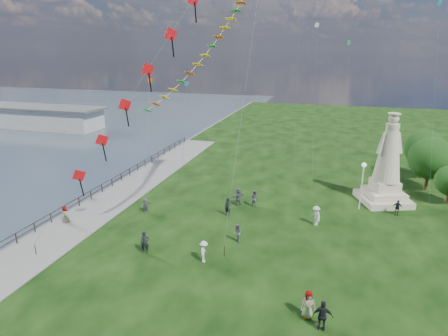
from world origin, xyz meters
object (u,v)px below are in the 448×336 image
(person_2, at_px, (204,252))
(person_7, at_px, (254,198))
(person_5, at_px, (146,205))
(person_6, at_px, (228,207))
(statue, at_px, (387,170))
(person_0, at_px, (145,243))
(person_8, at_px, (316,216))
(person_4, at_px, (308,305))
(person_10, at_px, (66,215))
(person_1, at_px, (237,233))
(person_9, at_px, (397,208))
(lamppost, at_px, (363,176))
(person_11, at_px, (238,197))
(person_3, at_px, (323,316))
(pier_pavilion, at_px, (36,116))

(person_2, relative_size, person_7, 0.97)
(person_5, bearing_deg, person_2, -116.51)
(person_6, bearing_deg, person_5, -149.31)
(statue, relative_size, person_0, 5.05)
(person_2, relative_size, person_8, 0.91)
(person_4, relative_size, person_10, 1.12)
(person_6, relative_size, person_7, 1.05)
(person_5, height_order, person_10, person_10)
(person_2, bearing_deg, person_1, -38.63)
(person_0, bearing_deg, person_5, 96.05)
(person_4, xyz_separation_m, person_9, (7.08, 17.17, -0.13))
(lamppost, xyz_separation_m, person_11, (-11.81, -2.54, -2.55))
(person_4, bearing_deg, person_6, 106.33)
(statue, height_order, person_1, statue)
(person_3, xyz_separation_m, person_6, (-9.32, 13.18, -0.04))
(person_5, distance_m, person_11, 9.25)
(person_5, bearing_deg, person_3, -111.70)
(statue, distance_m, person_9, 4.25)
(statue, height_order, person_11, statue)
(person_7, bearing_deg, person_3, 137.11)
(lamppost, height_order, person_8, lamppost)
(person_1, relative_size, person_7, 0.92)
(lamppost, height_order, person_3, lamppost)
(person_10, bearing_deg, person_4, -135.62)
(person_3, relative_size, person_10, 1.19)
(person_0, height_order, person_3, person_3)
(person_1, relative_size, person_11, 0.85)
(person_0, xyz_separation_m, person_8, (12.47, 8.81, 0.00))
(person_9, bearing_deg, statue, 111.90)
(person_0, bearing_deg, person_7, 40.02)
(statue, height_order, person_8, statue)
(lamppost, relative_size, person_3, 2.54)
(lamppost, xyz_separation_m, person_3, (-2.82, -18.45, -2.54))
(person_2, xyz_separation_m, person_11, (-0.19, 11.03, 0.09))
(pier_pavilion, xyz_separation_m, person_1, (52.87, -36.53, -1.04))
(person_0, bearing_deg, person_3, -40.49)
(person_4, xyz_separation_m, person_8, (-0.28, 12.72, 0.03))
(lamppost, bearing_deg, pier_pavilion, 157.11)
(person_5, xyz_separation_m, person_10, (-5.83, -4.29, 0.06))
(person_1, xyz_separation_m, person_10, (-15.87, -1.06, -0.00))
(person_4, bearing_deg, person_5, 128.32)
(person_0, distance_m, person_9, 23.85)
(person_7, distance_m, person_8, 6.75)
(person_7, xyz_separation_m, person_10, (-15.68, -8.74, -0.08))
(person_8, relative_size, person_10, 1.16)
(person_4, bearing_deg, person_7, 94.93)
(person_1, height_order, person_3, person_3)
(person_10, distance_m, person_11, 16.43)
(person_2, xyz_separation_m, person_5, (-8.42, 6.82, -0.11))
(person_7, relative_size, person_9, 1.14)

